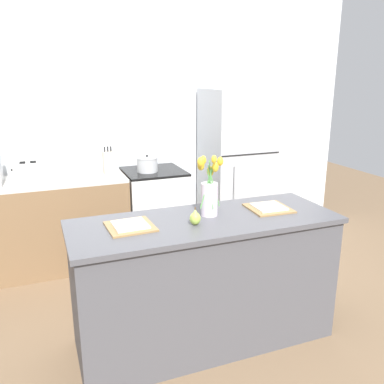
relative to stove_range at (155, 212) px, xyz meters
name	(u,v)px	position (x,y,z in m)	size (l,w,h in m)	color
ground_plane	(204,338)	(-0.10, -1.60, -0.45)	(10.00, 10.00, 0.00)	brown
back_wall	(133,122)	(-0.10, 0.40, 0.90)	(5.20, 0.08, 2.70)	silver
kitchen_island	(205,281)	(-0.10, -1.60, 0.01)	(1.80, 0.66, 0.92)	#4C4C51
back_counter	(38,226)	(-1.16, 0.00, 0.00)	(1.68, 0.60, 0.90)	brown
stove_range	(155,212)	(0.00, 0.00, 0.00)	(0.60, 0.61, 0.90)	silver
refrigerator	(236,167)	(0.95, 0.00, 0.40)	(0.68, 0.67, 1.70)	#B7BABC
flower_vase	(209,192)	(-0.05, -1.54, 0.63)	(0.19, 0.17, 0.43)	silver
pear_figurine	(195,218)	(-0.20, -1.67, 0.51)	(0.07, 0.07, 0.12)	#9EBC47
plate_setting_left	(130,226)	(-0.60, -1.57, 0.48)	(0.30, 0.30, 0.02)	olive
plate_setting_right	(269,208)	(0.40, -1.57, 0.48)	(0.30, 0.30, 0.02)	olive
toaster	(29,171)	(-1.19, 0.01, 0.53)	(0.28, 0.18, 0.17)	silver
cooking_pot	(147,164)	(-0.07, -0.04, 0.52)	(0.21, 0.21, 0.17)	#B2B5B7
knife_block	(108,163)	(-0.45, 0.02, 0.56)	(0.10, 0.14, 0.27)	beige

